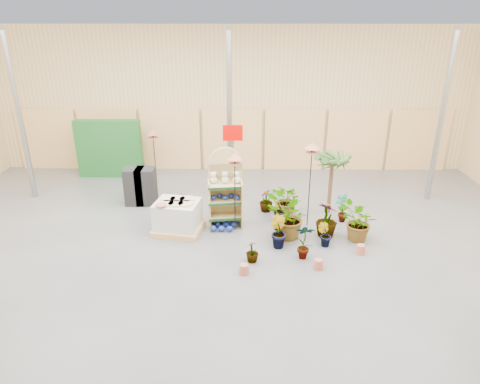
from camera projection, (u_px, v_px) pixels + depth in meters
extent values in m
cube|color=#4D4D4D|center=(225.00, 267.00, 8.78)|extent=(15.00, 12.00, 0.10)
cube|color=white|center=(221.00, 28.00, 7.02)|extent=(15.00, 12.00, 0.10)
cube|color=tan|center=(232.00, 100.00, 13.48)|extent=(15.00, 0.10, 4.50)
cylinder|color=gray|center=(20.00, 118.00, 11.19)|extent=(0.14, 0.14, 4.50)
cylinder|color=gray|center=(441.00, 119.00, 11.07)|extent=(0.14, 0.14, 4.50)
cylinder|color=gray|center=(229.00, 118.00, 11.13)|extent=(0.14, 0.14, 4.50)
cube|color=tan|center=(48.00, 139.00, 13.91)|extent=(1.90, 0.06, 2.00)
cube|color=tan|center=(110.00, 139.00, 13.89)|extent=(1.90, 0.06, 2.00)
cube|color=tan|center=(171.00, 139.00, 13.87)|extent=(1.90, 0.06, 2.00)
cube|color=tan|center=(232.00, 140.00, 13.84)|extent=(1.90, 0.06, 2.00)
cube|color=tan|center=(294.00, 140.00, 13.82)|extent=(1.90, 0.06, 2.00)
cube|color=tan|center=(356.00, 140.00, 13.80)|extent=(1.90, 0.06, 2.00)
cube|color=tan|center=(418.00, 140.00, 13.78)|extent=(1.90, 0.06, 2.00)
cube|color=tan|center=(226.00, 193.00, 10.32)|extent=(0.80, 0.17, 1.51)
cylinder|color=tan|center=(225.00, 164.00, 10.03)|extent=(0.80, 0.17, 0.80)
cube|color=tan|center=(226.00, 216.00, 10.30)|extent=(0.81, 0.54, 0.04)
cube|color=#0F3819|center=(225.00, 220.00, 10.09)|extent=(0.76, 0.12, 0.05)
cube|color=tan|center=(225.00, 201.00, 10.14)|extent=(0.81, 0.54, 0.04)
cube|color=#0F3819|center=(225.00, 204.00, 9.94)|extent=(0.76, 0.12, 0.05)
cube|color=tan|center=(225.00, 185.00, 9.99)|extent=(0.81, 0.54, 0.04)
cube|color=#0F3819|center=(225.00, 188.00, 9.78)|extent=(0.76, 0.12, 0.05)
cube|color=tan|center=(209.00, 204.00, 10.18)|extent=(0.09, 0.45, 1.15)
cube|color=tan|center=(241.00, 204.00, 10.17)|extent=(0.09, 0.45, 1.15)
sphere|color=silver|center=(214.00, 180.00, 10.00)|extent=(0.16, 0.16, 0.16)
sphere|color=silver|center=(214.00, 175.00, 9.95)|extent=(0.12, 0.12, 0.12)
sphere|color=silver|center=(225.00, 180.00, 10.00)|extent=(0.17, 0.17, 0.17)
sphere|color=silver|center=(225.00, 174.00, 9.95)|extent=(0.12, 0.12, 0.12)
sphere|color=silver|center=(237.00, 180.00, 9.99)|extent=(0.18, 0.18, 0.18)
sphere|color=silver|center=(236.00, 174.00, 9.94)|extent=(0.12, 0.12, 0.12)
sphere|color=navy|center=(213.00, 197.00, 10.10)|extent=(0.13, 0.13, 0.13)
sphere|color=navy|center=(219.00, 196.00, 10.19)|extent=(0.13, 0.13, 0.13)
sphere|color=navy|center=(225.00, 197.00, 10.09)|extent=(0.13, 0.13, 0.13)
sphere|color=navy|center=(231.00, 196.00, 10.19)|extent=(0.13, 0.13, 0.13)
sphere|color=navy|center=(237.00, 198.00, 10.09)|extent=(0.13, 0.13, 0.13)
sphere|color=navy|center=(213.00, 229.00, 10.09)|extent=(0.15, 0.15, 0.15)
sphere|color=navy|center=(218.00, 224.00, 10.31)|extent=(0.15, 0.15, 0.15)
sphere|color=navy|center=(222.00, 229.00, 10.08)|extent=(0.15, 0.15, 0.15)
sphere|color=navy|center=(226.00, 224.00, 10.31)|extent=(0.15, 0.15, 0.15)
sphere|color=navy|center=(230.00, 229.00, 10.08)|extent=(0.15, 0.15, 0.15)
sphere|color=navy|center=(234.00, 224.00, 10.30)|extent=(0.15, 0.15, 0.15)
cube|color=tan|center=(178.00, 229.00, 10.10)|extent=(1.22, 1.08, 0.13)
cube|color=silver|center=(177.00, 214.00, 9.95)|extent=(1.11, 0.97, 0.63)
cylinder|color=#CCB48D|center=(166.00, 204.00, 9.70)|extent=(0.36, 0.36, 0.04)
cylinder|color=#CCB48D|center=(176.00, 204.00, 9.70)|extent=(0.36, 0.36, 0.04)
cylinder|color=#CCB48D|center=(186.00, 204.00, 9.70)|extent=(0.36, 0.36, 0.04)
cylinder|color=#CCB48D|center=(168.00, 199.00, 9.95)|extent=(0.36, 0.36, 0.04)
cylinder|color=#CCB48D|center=(178.00, 199.00, 9.95)|extent=(0.36, 0.36, 0.04)
cylinder|color=#CCB48D|center=(187.00, 199.00, 9.95)|extent=(0.36, 0.36, 0.04)
cube|color=black|center=(147.00, 195.00, 11.53)|extent=(0.50, 0.50, 0.50)
cube|color=black|center=(145.00, 177.00, 11.34)|extent=(0.50, 0.50, 0.50)
cube|color=black|center=(136.00, 195.00, 11.53)|extent=(0.50, 0.50, 0.50)
cube|color=black|center=(134.00, 177.00, 11.34)|extent=(0.50, 0.50, 0.50)
cube|color=#1B5820|center=(109.00, 149.00, 13.26)|extent=(2.00, 0.30, 1.80)
cylinder|color=gray|center=(233.00, 166.00, 11.11)|extent=(0.05, 0.05, 2.20)
cube|color=#BF0400|center=(233.00, 133.00, 10.73)|extent=(0.50, 0.03, 0.40)
cylinder|color=black|center=(235.00, 198.00, 9.88)|extent=(0.02, 0.02, 1.67)
cylinder|color=#AD5B45|center=(235.00, 163.00, 9.56)|extent=(0.30, 0.30, 0.02)
cone|color=#AD5B45|center=(235.00, 156.00, 9.49)|extent=(0.34, 0.34, 0.14)
cylinder|color=black|center=(309.00, 190.00, 10.07)|extent=(0.02, 0.02, 1.84)
cylinder|color=#AD5B45|center=(312.00, 153.00, 9.72)|extent=(0.30, 0.30, 0.02)
cone|color=#AD5B45|center=(312.00, 145.00, 9.65)|extent=(0.34, 0.34, 0.14)
cylinder|color=black|center=(155.00, 161.00, 12.80)|extent=(0.02, 0.02, 1.41)
cylinder|color=#AD5B45|center=(153.00, 138.00, 12.53)|extent=(0.30, 0.30, 0.02)
cone|color=#AD5B45|center=(153.00, 132.00, 12.46)|extent=(0.34, 0.34, 0.14)
cylinder|color=brown|center=(330.00, 188.00, 10.85)|extent=(0.10, 0.10, 1.33)
imported|color=#305421|center=(277.00, 228.00, 9.57)|extent=(0.36, 0.42, 0.67)
imported|color=#305421|center=(278.00, 232.00, 9.32)|extent=(0.49, 0.51, 0.73)
imported|color=#305421|center=(288.00, 217.00, 9.62)|extent=(1.22, 1.16, 1.06)
imported|color=#305421|center=(327.00, 219.00, 9.75)|extent=(0.68, 0.68, 0.86)
imported|color=#305421|center=(342.00, 208.00, 10.48)|extent=(0.45, 0.46, 0.73)
imported|color=#305421|center=(279.00, 210.00, 10.43)|extent=(0.45, 0.47, 0.66)
imported|color=#305421|center=(288.00, 200.00, 10.73)|extent=(1.02, 1.03, 0.86)
imported|color=#305421|center=(252.00, 251.00, 8.80)|extent=(0.37, 0.37, 0.47)
imported|color=#305421|center=(304.00, 241.00, 8.86)|extent=(0.46, 0.34, 0.81)
imported|color=#305421|center=(324.00, 235.00, 9.39)|extent=(0.37, 0.34, 0.54)
imported|color=#305421|center=(358.00, 223.00, 9.54)|extent=(1.08, 1.07, 0.91)
imported|color=#305421|center=(266.00, 200.00, 11.06)|extent=(0.36, 0.36, 0.61)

